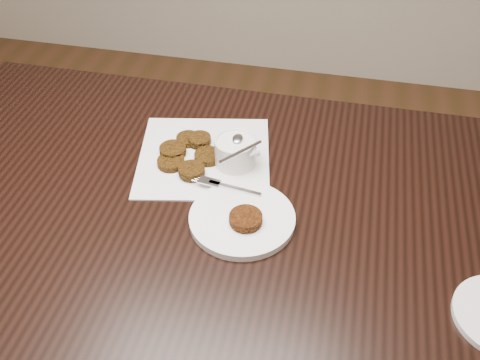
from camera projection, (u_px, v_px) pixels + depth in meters
name	position (u px, v px, depth m)	size (l,w,h in m)	color
table	(196.00, 301.00, 1.45)	(1.43, 0.92, 0.75)	black
napkin	(204.00, 157.00, 1.30)	(0.31, 0.31, 0.00)	white
sauce_ramekin	(235.00, 140.00, 1.24)	(0.13, 0.13, 0.13)	white
patty_cluster	(188.00, 151.00, 1.30)	(0.21, 0.21, 0.02)	#58350B
plate_with_patty	(242.00, 216.00, 1.14)	(0.22, 0.22, 0.03)	white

